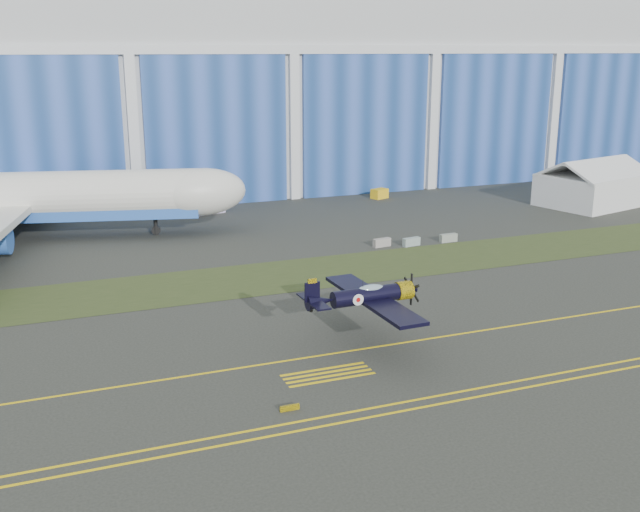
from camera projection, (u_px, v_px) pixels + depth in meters
name	position (u px, v px, depth m)	size (l,w,h in m)	color
ground	(491.00, 304.00, 62.68)	(260.00, 260.00, 0.00)	#353630
grass_median	(412.00, 261.00, 75.24)	(260.00, 10.00, 0.02)	#475128
hangar	(249.00, 85.00, 123.13)	(220.00, 45.70, 30.00)	silver
taxiway_centreline	(527.00, 324.00, 58.19)	(200.00, 0.20, 0.02)	yellow
edge_line_near	(615.00, 371.00, 49.66)	(80.00, 0.20, 0.02)	yellow
edge_line_far	(604.00, 365.00, 50.56)	(80.00, 0.20, 0.02)	yellow
hold_short_ladder	(328.00, 374.00, 49.10)	(6.00, 2.40, 0.02)	yellow
guard_board_left	(290.00, 408.00, 44.15)	(1.20, 0.15, 0.35)	yellow
warbird	(366.00, 296.00, 52.98)	(10.17, 12.12, 3.50)	black
tent	(594.00, 182.00, 101.83)	(15.92, 13.24, 6.44)	white
shipping_container	(202.00, 205.00, 96.77)	(5.64, 2.25, 2.44)	#D8C8FB
tug	(380.00, 194.00, 107.00)	(2.34, 1.46, 1.36)	yellow
barrier_a	(382.00, 243.00, 80.80)	(2.00, 0.60, 0.90)	gray
barrier_b	(411.00, 242.00, 81.11)	(2.00, 0.60, 0.90)	#8A9C9A
barrier_c	(448.00, 238.00, 82.81)	(2.00, 0.60, 0.90)	gray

